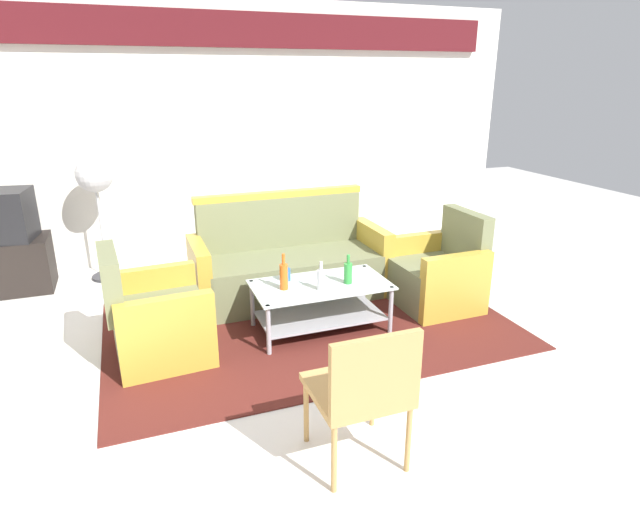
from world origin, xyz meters
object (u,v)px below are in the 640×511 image
bottle_orange (284,276)px  wicker_chair (364,387)px  pedestal_fan (95,182)px  tv_stand (7,266)px  coffee_table (320,300)px  couch (289,265)px  armchair_right (437,275)px  armchair_left (156,320)px  cup (286,274)px  bottle_green (348,272)px  bottle_clear (321,279)px

bottle_orange → wicker_chair: 1.59m
pedestal_fan → tv_stand: bearing=-176.8°
coffee_table → wicker_chair: size_ratio=1.31×
couch → wicker_chair: bearing=81.8°
couch → armchair_right: bearing=151.1°
armchair_left → bottle_orange: armchair_left is taller
armchair_right → cup: 1.43m
bottle_green → tv_stand: bottle_green is taller
cup → wicker_chair: size_ratio=0.12×
coffee_table → armchair_right: bearing=5.6°
pedestal_fan → wicker_chair: (1.31, -3.49, -0.52)m
bottle_green → wicker_chair: bearing=-110.4°
bottle_green → pedestal_fan: 2.76m
armchair_right → tv_stand: size_ratio=1.06×
tv_stand → wicker_chair: (2.20, -3.44, 0.23)m
armchair_right → tv_stand: armchair_right is taller
armchair_right → bottle_clear: (-1.22, -0.23, 0.21)m
bottle_orange → couch: bearing=70.1°
cup → tv_stand: (-2.32, 1.67, -0.20)m
armchair_left → wicker_chair: armchair_left is taller
armchair_right → bottle_clear: armchair_right is taller
coffee_table → cup: (-0.24, 0.18, 0.19)m
armchair_left → armchair_right: same height
cup → tv_stand: size_ratio=0.12×
armchair_left → tv_stand: (-1.27, 1.82, -0.03)m
coffee_table → bottle_green: (0.21, -0.06, 0.23)m
armchair_right → bottle_green: armchair_right is taller
couch → coffee_table: couch is taller
bottle_green → cup: 0.51m
couch → coffee_table: bearing=91.7°
armchair_right → couch: bearing=60.4°
pedestal_fan → coffee_table: bearing=-48.7°
coffee_table → cup: size_ratio=11.00×
bottle_clear → tv_stand: 3.21m
cup → armchair_left: bearing=-172.1°
armchair_right → wicker_chair: (-1.53, -1.71, 0.21)m
wicker_chair → armchair_left: bearing=119.6°
bottle_orange → cup: bottle_orange is taller
cup → bottle_green: bearing=-27.6°
bottle_orange → wicker_chair: bearing=-91.8°
couch → bottle_green: bearing=105.9°
armchair_left → bottle_green: size_ratio=3.50×
coffee_table → bottle_orange: bottle_orange is taller
cup → pedestal_fan: 2.30m
armchair_right → bottle_green: bearing=99.4°
coffee_table → bottle_clear: bottle_clear is taller
couch → bottle_clear: size_ratio=7.69×
coffee_table → couch: bearing=92.0°
bottle_orange → cup: bearing=69.3°
bottle_green → pedestal_fan: bearing=133.9°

